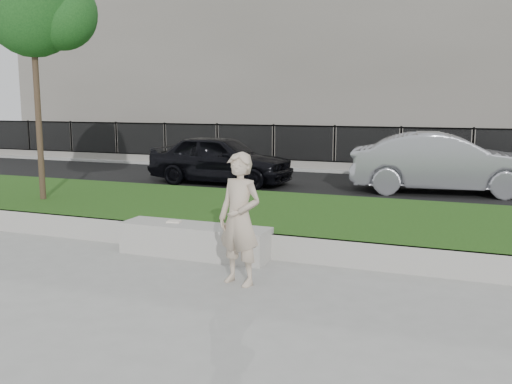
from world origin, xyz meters
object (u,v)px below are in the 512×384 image
at_px(car_silver, 444,163).
at_px(car_dark, 221,159).
at_px(book, 174,221).
at_px(stone_bench, 195,240).
at_px(man, 240,219).

bearing_deg(car_silver, car_dark, 87.31).
height_order(book, car_dark, car_dark).
bearing_deg(stone_bench, man, -40.41).
bearing_deg(man, stone_bench, 154.34).
relative_size(stone_bench, man, 1.37).
distance_m(stone_bench, book, 0.48).
height_order(book, car_silver, car_silver).
bearing_deg(car_dark, stone_bench, -156.46).
xyz_separation_m(man, car_silver, (2.06, 8.71, -0.06)).
relative_size(man, book, 8.32).
bearing_deg(car_dark, car_silver, -83.13).
height_order(stone_bench, book, book).
xyz_separation_m(man, car_dark, (-4.07, 8.16, -0.12)).
height_order(man, car_silver, man).
distance_m(stone_bench, car_dark, 7.70).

